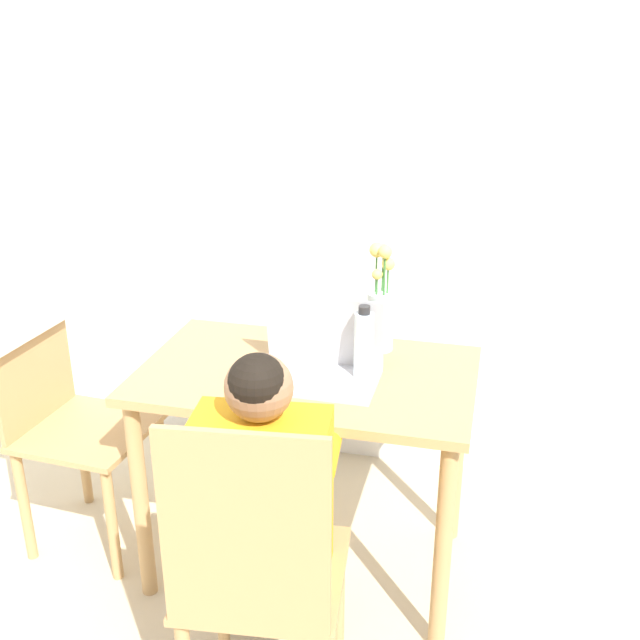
% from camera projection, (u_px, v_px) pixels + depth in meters
% --- Properties ---
extents(wall_back, '(6.40, 0.05, 2.50)m').
position_uv_depth(wall_back, '(375.00, 162.00, 2.76)').
color(wall_back, white).
rests_on(wall_back, ground_plane).
extents(dining_table, '(1.03, 0.63, 0.73)m').
position_uv_depth(dining_table, '(307.00, 403.00, 2.35)').
color(dining_table, tan).
rests_on(dining_table, ground_plane).
extents(chair_occupied, '(0.44, 0.44, 0.96)m').
position_uv_depth(chair_occupied, '(258.00, 578.00, 1.81)').
color(chair_occupied, tan).
rests_on(chair_occupied, ground_plane).
extents(chair_spare, '(0.45, 0.42, 0.97)m').
position_uv_depth(chair_spare, '(50.00, 371.00, 2.51)').
color(chair_spare, tan).
rests_on(chair_spare, ground_plane).
extents(person_seated, '(0.37, 0.45, 1.05)m').
position_uv_depth(person_seated, '(267.00, 492.00, 1.86)').
color(person_seated, orange).
rests_on(person_seated, ground_plane).
extents(laptop, '(0.37, 0.24, 0.24)m').
position_uv_depth(laptop, '(319.00, 359.00, 2.26)').
color(laptop, '#B2B2B7').
rests_on(laptop, dining_table).
extents(flower_vase, '(0.09, 0.09, 0.36)m').
position_uv_depth(flower_vase, '(381.00, 309.00, 2.41)').
color(flower_vase, silver).
rests_on(flower_vase, dining_table).
extents(water_bottle, '(0.06, 0.06, 0.24)m').
position_uv_depth(water_bottle, '(364.00, 346.00, 2.21)').
color(water_bottle, silver).
rests_on(water_bottle, dining_table).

